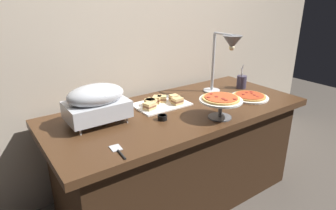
{
  "coord_description": "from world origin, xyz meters",
  "views": [
    {
      "loc": [
        -1.19,
        -1.55,
        1.54
      ],
      "look_at": [
        -0.1,
        0.0,
        0.81
      ],
      "focal_mm": 31.03,
      "sensor_mm": 36.0,
      "label": 1
    }
  ],
  "objects_px": {
    "pizza_plate_center": "(221,101)",
    "sandwich_platter": "(161,103)",
    "serving_spatula": "(118,151)",
    "sauce_cup_far": "(217,103)",
    "sauce_cup_near": "(162,117)",
    "utensil_holder": "(242,82)",
    "chafing_dish": "(96,102)",
    "pizza_plate_front": "(250,97)",
    "heat_lamp": "(228,49)"
  },
  "relations": [
    {
      "from": "pizza_plate_center",
      "to": "sandwich_platter",
      "type": "distance_m",
      "value": 0.47
    },
    {
      "from": "serving_spatula",
      "to": "sauce_cup_far",
      "type": "bearing_deg",
      "value": 11.68
    },
    {
      "from": "sauce_cup_far",
      "to": "serving_spatula",
      "type": "relative_size",
      "value": 0.37
    },
    {
      "from": "sauce_cup_near",
      "to": "utensil_holder",
      "type": "height_order",
      "value": "utensil_holder"
    },
    {
      "from": "pizza_plate_center",
      "to": "sandwich_platter",
      "type": "xyz_separation_m",
      "value": [
        -0.2,
        0.42,
        -0.1
      ]
    },
    {
      "from": "chafing_dish",
      "to": "sauce_cup_far",
      "type": "bearing_deg",
      "value": -14.93
    },
    {
      "from": "sauce_cup_far",
      "to": "utensil_holder",
      "type": "bearing_deg",
      "value": 22.34
    },
    {
      "from": "pizza_plate_front",
      "to": "sauce_cup_far",
      "type": "height_order",
      "value": "sauce_cup_far"
    },
    {
      "from": "heat_lamp",
      "to": "sauce_cup_far",
      "type": "xyz_separation_m",
      "value": [
        -0.21,
        -0.13,
        -0.36
      ]
    },
    {
      "from": "sauce_cup_near",
      "to": "sandwich_platter",
      "type": "bearing_deg",
      "value": 58.61
    },
    {
      "from": "heat_lamp",
      "to": "sandwich_platter",
      "type": "height_order",
      "value": "heat_lamp"
    },
    {
      "from": "pizza_plate_center",
      "to": "sandwich_platter",
      "type": "height_order",
      "value": "pizza_plate_center"
    },
    {
      "from": "utensil_holder",
      "to": "sandwich_platter",
      "type": "bearing_deg",
      "value": 176.37
    },
    {
      "from": "heat_lamp",
      "to": "sauce_cup_far",
      "type": "relative_size",
      "value": 7.8
    },
    {
      "from": "chafing_dish",
      "to": "serving_spatula",
      "type": "xyz_separation_m",
      "value": [
        -0.06,
        -0.41,
        -0.14
      ]
    },
    {
      "from": "sauce_cup_far",
      "to": "serving_spatula",
      "type": "bearing_deg",
      "value": -168.32
    },
    {
      "from": "sauce_cup_near",
      "to": "sauce_cup_far",
      "type": "xyz_separation_m",
      "value": [
        0.47,
        -0.02,
        0.0
      ]
    },
    {
      "from": "serving_spatula",
      "to": "pizza_plate_center",
      "type": "bearing_deg",
      "value": 1.34
    },
    {
      "from": "chafing_dish",
      "to": "pizza_plate_center",
      "type": "height_order",
      "value": "chafing_dish"
    },
    {
      "from": "sauce_cup_near",
      "to": "heat_lamp",
      "type": "bearing_deg",
      "value": 8.49
    },
    {
      "from": "pizza_plate_center",
      "to": "serving_spatula",
      "type": "bearing_deg",
      "value": -178.66
    },
    {
      "from": "pizza_plate_front",
      "to": "sauce_cup_far",
      "type": "relative_size",
      "value": 4.66
    },
    {
      "from": "sandwich_platter",
      "to": "chafing_dish",
      "type": "bearing_deg",
      "value": -176.89
    },
    {
      "from": "chafing_dish",
      "to": "serving_spatula",
      "type": "height_order",
      "value": "chafing_dish"
    },
    {
      "from": "heat_lamp",
      "to": "pizza_plate_front",
      "type": "relative_size",
      "value": 1.67
    },
    {
      "from": "heat_lamp",
      "to": "pizza_plate_front",
      "type": "height_order",
      "value": "heat_lamp"
    },
    {
      "from": "pizza_plate_center",
      "to": "pizza_plate_front",
      "type": "bearing_deg",
      "value": 17.16
    },
    {
      "from": "sandwich_platter",
      "to": "sauce_cup_near",
      "type": "distance_m",
      "value": 0.26
    },
    {
      "from": "sauce_cup_near",
      "to": "chafing_dish",
      "type": "bearing_deg",
      "value": 151.38
    },
    {
      "from": "serving_spatula",
      "to": "heat_lamp",
      "type": "bearing_deg",
      "value": 15.77
    },
    {
      "from": "utensil_holder",
      "to": "serving_spatula",
      "type": "distance_m",
      "value": 1.43
    },
    {
      "from": "pizza_plate_center",
      "to": "sauce_cup_near",
      "type": "bearing_deg",
      "value": 150.21
    },
    {
      "from": "heat_lamp",
      "to": "sandwich_platter",
      "type": "bearing_deg",
      "value": 167.1
    },
    {
      "from": "pizza_plate_center",
      "to": "utensil_holder",
      "type": "distance_m",
      "value": 0.72
    },
    {
      "from": "heat_lamp",
      "to": "pizza_plate_front",
      "type": "distance_m",
      "value": 0.42
    },
    {
      "from": "utensil_holder",
      "to": "serving_spatula",
      "type": "xyz_separation_m",
      "value": [
        -1.38,
        -0.38,
        -0.05
      ]
    },
    {
      "from": "pizza_plate_center",
      "to": "serving_spatula",
      "type": "xyz_separation_m",
      "value": [
        -0.76,
        -0.02,
        -0.11
      ]
    },
    {
      "from": "pizza_plate_center",
      "to": "utensil_holder",
      "type": "xyz_separation_m",
      "value": [
        0.62,
        0.37,
        -0.06
      ]
    },
    {
      "from": "chafing_dish",
      "to": "sauce_cup_far",
      "type": "xyz_separation_m",
      "value": [
        0.84,
        -0.22,
        -0.12
      ]
    },
    {
      "from": "pizza_plate_front",
      "to": "utensil_holder",
      "type": "xyz_separation_m",
      "value": [
        0.15,
        0.22,
        0.04
      ]
    },
    {
      "from": "pizza_plate_front",
      "to": "utensil_holder",
      "type": "bearing_deg",
      "value": 55.83
    },
    {
      "from": "sauce_cup_far",
      "to": "utensil_holder",
      "type": "height_order",
      "value": "utensil_holder"
    },
    {
      "from": "chafing_dish",
      "to": "pizza_plate_front",
      "type": "height_order",
      "value": "chafing_dish"
    },
    {
      "from": "heat_lamp",
      "to": "sandwich_platter",
      "type": "distance_m",
      "value": 0.66
    },
    {
      "from": "sandwich_platter",
      "to": "sauce_cup_near",
      "type": "xyz_separation_m",
      "value": [
        -0.14,
        -0.23,
        -0.0
      ]
    },
    {
      "from": "pizza_plate_center",
      "to": "sauce_cup_near",
      "type": "xyz_separation_m",
      "value": [
        -0.33,
        0.19,
        -0.1
      ]
    },
    {
      "from": "heat_lamp",
      "to": "sauce_cup_far",
      "type": "distance_m",
      "value": 0.44
    },
    {
      "from": "serving_spatula",
      "to": "chafing_dish",
      "type": "bearing_deg",
      "value": 82.07
    },
    {
      "from": "chafing_dish",
      "to": "sauce_cup_near",
      "type": "distance_m",
      "value": 0.43
    },
    {
      "from": "pizza_plate_center",
      "to": "sauce_cup_far",
      "type": "bearing_deg",
      "value": 50.37
    }
  ]
}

